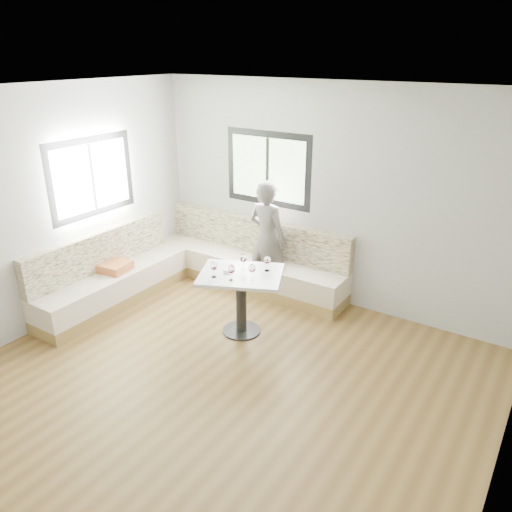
{
  "coord_description": "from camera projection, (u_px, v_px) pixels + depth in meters",
  "views": [
    {
      "loc": [
        2.57,
        -3.07,
        3.13
      ],
      "look_at": [
        -0.27,
        1.25,
        0.97
      ],
      "focal_mm": 35.0,
      "sensor_mm": 36.0,
      "label": 1
    }
  ],
  "objects": [
    {
      "name": "room",
      "position": [
        202.0,
        257.0,
        4.44
      ],
      "size": [
        5.01,
        5.01,
        2.81
      ],
      "color": "brown",
      "rests_on": "ground"
    },
    {
      "name": "banquette",
      "position": [
        191.0,
        270.0,
        6.81
      ],
      "size": [
        2.9,
        2.8,
        0.95
      ],
      "color": "olive",
      "rests_on": "ground"
    },
    {
      "name": "table",
      "position": [
        241.0,
        288.0,
        5.75
      ],
      "size": [
        1.14,
        1.04,
        0.76
      ],
      "rotation": [
        0.0,
        0.0,
        0.43
      ],
      "color": "black",
      "rests_on": "ground"
    },
    {
      "name": "person",
      "position": [
        268.0,
        239.0,
        6.59
      ],
      "size": [
        0.63,
        0.46,
        1.59
      ],
      "primitive_type": "imported",
      "rotation": [
        0.0,
        0.0,
        3.01
      ],
      "color": "#575350",
      "rests_on": "ground"
    },
    {
      "name": "olive_ramekin",
      "position": [
        227.0,
        271.0,
        5.7
      ],
      "size": [
        0.09,
        0.09,
        0.03
      ],
      "color": "white",
      "rests_on": "table"
    },
    {
      "name": "wine_glass_a",
      "position": [
        214.0,
        267.0,
        5.53
      ],
      "size": [
        0.08,
        0.08,
        0.18
      ],
      "color": "white",
      "rests_on": "table"
    },
    {
      "name": "wine_glass_b",
      "position": [
        232.0,
        270.0,
        5.46
      ],
      "size": [
        0.08,
        0.08,
        0.18
      ],
      "color": "white",
      "rests_on": "table"
    },
    {
      "name": "wine_glass_c",
      "position": [
        252.0,
        269.0,
        5.48
      ],
      "size": [
        0.08,
        0.08,
        0.18
      ],
      "color": "white",
      "rests_on": "table"
    },
    {
      "name": "wine_glass_d",
      "position": [
        243.0,
        259.0,
        5.74
      ],
      "size": [
        0.08,
        0.08,
        0.18
      ],
      "color": "white",
      "rests_on": "table"
    },
    {
      "name": "wine_glass_e",
      "position": [
        267.0,
        260.0,
        5.69
      ],
      "size": [
        0.08,
        0.08,
        0.18
      ],
      "color": "white",
      "rests_on": "table"
    }
  ]
}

